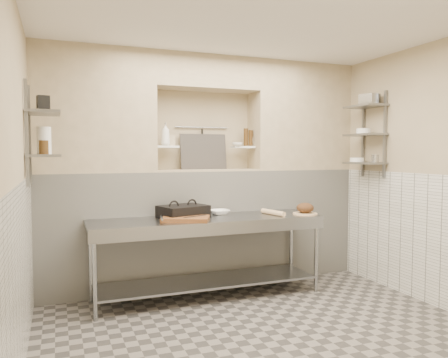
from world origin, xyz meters
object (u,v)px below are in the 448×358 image
panini_press (183,212)px  jug_left (44,141)px  mixing_bowl (219,212)px  cutting_board (186,219)px  bottle_soap (165,134)px  bread_loaf (305,208)px  bowl_alcove (237,144)px  rolling_pin (273,213)px  prep_table (208,241)px

panini_press → jug_left: bearing=170.8°
mixing_bowl → jug_left: bearing=-171.0°
cutting_board → bottle_soap: bottle_soap is taller
mixing_bowl → bread_loaf: bearing=-20.4°
bread_loaf → bottle_soap: bottle_soap is taller
bottle_soap → jug_left: (-1.32, -0.61, -0.11)m
cutting_board → bottle_soap: size_ratio=1.81×
bowl_alcove → jug_left: 2.32m
mixing_bowl → bowl_alcove: (0.35, 0.30, 0.81)m
bottle_soap → jug_left: size_ratio=1.05×
bowl_alcove → rolling_pin: bearing=-68.5°
prep_table → bread_loaf: (1.17, -0.14, 0.33)m
jug_left → bowl_alcove: bearing=14.9°
cutting_board → mixing_bowl: mixing_bowl is taller
prep_table → bottle_soap: bearing=123.7°
bowl_alcove → mixing_bowl: bearing=-139.9°
mixing_bowl → panini_press: bearing=-168.8°
mixing_bowl → bottle_soap: bottle_soap is taller
prep_table → mixing_bowl: size_ratio=11.26×
rolling_pin → cutting_board: bearing=-176.8°
prep_table → rolling_pin: (0.79, -0.05, 0.29)m
jug_left → rolling_pin: bearing=0.8°
bottle_soap → bowl_alcove: bottle_soap is taller
panini_press → bowl_alcove: (0.82, 0.39, 0.77)m
rolling_pin → bowl_alcove: 1.00m
bottle_soap → jug_left: bottle_soap is taller
cutting_board → bottle_soap: 1.12m
cutting_board → bowl_alcove: 1.33m
bottle_soap → cutting_board: bearing=-84.3°
prep_table → bottle_soap: size_ratio=9.61×
panini_press → rolling_pin: size_ratio=1.54×
mixing_bowl → rolling_pin: bearing=-24.7°
panini_press → bowl_alcove: bowl_alcove is taller
bread_loaf → mixing_bowl: bearing=159.6°
cutting_board → bottle_soap: (-0.06, 0.63, 0.93)m
prep_table → bowl_alcove: (0.57, 0.51, 1.09)m
bread_loaf → jug_left: jug_left is taller
panini_press → mixing_bowl: 0.48m
bottle_soap → prep_table: bearing=-56.3°
prep_table → cutting_board: bearing=-159.3°
panini_press → bottle_soap: bearing=86.5°
prep_table → jug_left: jug_left is taller
cutting_board → jug_left: size_ratio=1.90×
rolling_pin → bowl_alcove: bowl_alcove is taller
rolling_pin → bottle_soap: bottle_soap is taller
prep_table → cutting_board: 0.41m
cutting_board → bowl_alcove: bearing=35.9°
prep_table → bread_loaf: bread_loaf is taller
prep_table → bottle_soap: (-0.35, 0.52, 1.21)m
prep_table → panini_press: size_ratio=4.38×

